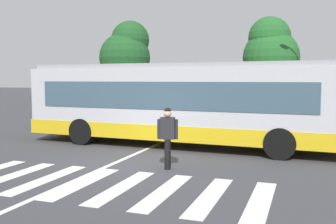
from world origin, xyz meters
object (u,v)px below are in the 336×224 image
(parked_car_charcoal, at_px, (192,105))
(background_tree_left, at_px, (126,53))
(city_transit_bus, at_px, (177,104))
(parked_car_white, at_px, (277,106))
(parked_car_champagne, at_px, (321,108))
(background_tree_right, at_px, (270,52))
(parked_car_red, at_px, (234,105))
(parked_car_blue, at_px, (155,104))
(pedestrian_crossing_street, at_px, (168,135))

(parked_car_charcoal, relative_size, background_tree_left, 0.64)
(city_transit_bus, xyz_separation_m, parked_car_white, (2.83, 11.85, -0.82))
(parked_car_white, xyz_separation_m, background_tree_left, (-12.05, 2.99, 3.84))
(parked_car_white, distance_m, parked_car_champagne, 2.65)
(parked_car_charcoal, bearing_deg, city_transit_bus, -76.77)
(city_transit_bus, height_order, parked_car_charcoal, city_transit_bus)
(background_tree_right, bearing_deg, parked_car_red, -135.86)
(parked_car_red, xyz_separation_m, background_tree_right, (2.11, 2.04, 3.61))
(city_transit_bus, distance_m, parked_car_blue, 12.86)
(city_transit_bus, distance_m, background_tree_right, 14.47)
(pedestrian_crossing_street, bearing_deg, parked_car_red, 93.37)
(pedestrian_crossing_street, relative_size, parked_car_blue, 0.38)
(parked_car_blue, bearing_deg, parked_car_champagne, -1.54)
(pedestrian_crossing_street, distance_m, parked_car_champagne, 15.68)
(parked_car_charcoal, xyz_separation_m, parked_car_white, (5.52, 0.43, 0.00))
(parked_car_blue, xyz_separation_m, parked_car_charcoal, (2.79, -0.19, 0.00))
(city_transit_bus, relative_size, background_tree_right, 1.74)
(city_transit_bus, bearing_deg, background_tree_right, 81.35)
(city_transit_bus, bearing_deg, parked_car_champagne, 64.38)
(parked_car_charcoal, xyz_separation_m, parked_car_red, (2.71, 0.58, 0.00))
(background_tree_left, bearing_deg, pedestrian_crossing_street, -61.25)
(parked_car_charcoal, xyz_separation_m, parked_car_champagne, (8.11, -0.10, 0.00))
(parked_car_charcoal, relative_size, parked_car_red, 1.01)
(parked_car_champagne, xyz_separation_m, background_tree_right, (-3.29, 2.73, 3.61))
(pedestrian_crossing_street, distance_m, parked_car_blue, 16.62)
(parked_car_white, xyz_separation_m, parked_car_champagne, (2.59, -0.53, 0.00))
(parked_car_blue, distance_m, parked_car_charcoal, 2.79)
(city_transit_bus, xyz_separation_m, parked_car_charcoal, (-2.68, 11.42, -0.82))
(parked_car_blue, xyz_separation_m, background_tree_right, (7.61, 2.44, 3.61))
(pedestrian_crossing_street, relative_size, background_tree_right, 0.25)
(parked_car_blue, height_order, parked_car_champagne, same)
(parked_car_champagne, height_order, background_tree_left, background_tree_left)
(pedestrian_crossing_street, bearing_deg, parked_car_champagne, 73.44)
(background_tree_right, bearing_deg, parked_car_charcoal, -151.44)
(parked_car_champagne, relative_size, background_tree_left, 0.63)
(city_transit_bus, bearing_deg, background_tree_left, 121.86)
(parked_car_charcoal, height_order, parked_car_red, same)
(city_transit_bus, relative_size, parked_car_white, 2.62)
(parked_car_white, xyz_separation_m, background_tree_right, (-0.70, 2.20, 3.61))
(city_transit_bus, xyz_separation_m, parked_car_red, (0.03, 12.00, -0.82))
(parked_car_white, height_order, background_tree_left, background_tree_left)
(parked_car_charcoal, bearing_deg, parked_car_blue, 176.12)
(pedestrian_crossing_street, bearing_deg, parked_car_blue, 112.75)
(parked_car_champagne, distance_m, background_tree_left, 15.55)
(parked_car_charcoal, bearing_deg, parked_car_red, 12.07)
(background_tree_right, bearing_deg, parked_car_champagne, -39.70)
(background_tree_left, bearing_deg, parked_car_champagne, -13.53)
(background_tree_left, bearing_deg, parked_car_white, -13.94)
(city_transit_bus, bearing_deg, pedestrian_crossing_street, -75.58)
(parked_car_charcoal, distance_m, background_tree_left, 8.32)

